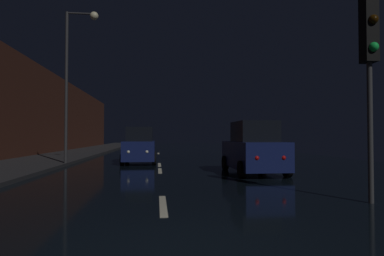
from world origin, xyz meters
TOP-DOWN VIEW (x-y plane):
  - ground at (0.00, 24.50)m, footprint 26.36×84.00m
  - sidewalk_left at (-6.98, 24.50)m, footprint 4.40×84.00m
  - building_facade_left at (-9.58, 21.00)m, footprint 0.80×63.00m
  - lane_centerline at (0.00, 12.89)m, footprint 0.16×24.16m
  - traffic_light_near_right at (4.78, 2.70)m, footprint 0.33×0.47m
  - streetlamp_overhead at (-4.46, 13.26)m, footprint 1.70×0.44m
  - car_approaching_headlights at (-1.12, 14.65)m, footprint 1.89×4.10m
  - car_parked_right_near at (3.88, 8.93)m, footprint 1.98×4.29m

SIDE VIEW (x-z plane):
  - ground at x=0.00m, z-range -0.02..0.00m
  - lane_centerline at x=0.00m, z-range 0.00..0.01m
  - sidewalk_left at x=-6.98m, z-range 0.00..0.15m
  - car_approaching_headlights at x=-1.12m, z-range -0.09..1.97m
  - car_parked_right_near at x=3.88m, z-range -0.09..2.07m
  - building_facade_left at x=-9.58m, z-range 0.00..7.10m
  - traffic_light_near_right at x=4.78m, z-range 1.19..6.36m
  - streetlamp_overhead at x=-4.46m, z-range 1.23..9.41m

